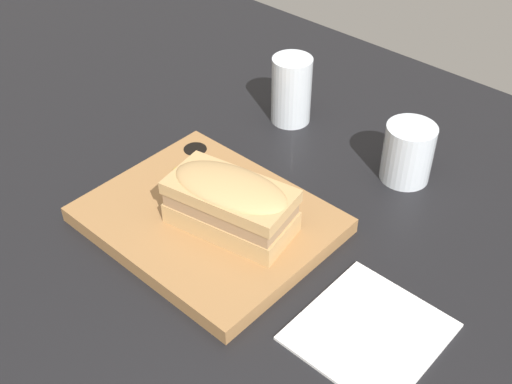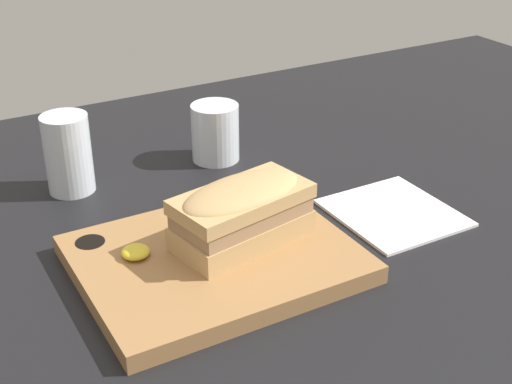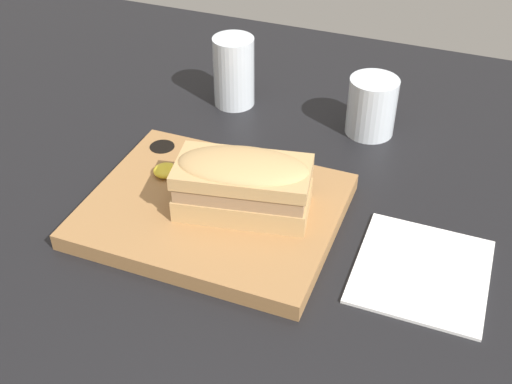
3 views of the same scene
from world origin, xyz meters
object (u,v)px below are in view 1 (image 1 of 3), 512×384
at_px(water_glass, 291,94).
at_px(wine_glass, 407,156).
at_px(serving_board, 208,219).
at_px(napkin, 369,332).
at_px(sandwich, 231,201).

distance_m(water_glass, wine_glass, 0.22).
bearing_deg(water_glass, wine_glass, -1.59).
bearing_deg(wine_glass, serving_board, -117.05).
bearing_deg(water_glass, napkin, -38.57).
height_order(serving_board, wine_glass, wine_glass).
bearing_deg(sandwich, napkin, -2.00).
relative_size(water_glass, napkin, 0.70).
relative_size(water_glass, wine_glass, 1.27).
xyz_separation_m(water_glass, napkin, (0.34, -0.27, -0.04)).
relative_size(serving_board, water_glass, 2.76).
height_order(wine_glass, napkin, wine_glass).
height_order(sandwich, water_glass, water_glass).
distance_m(serving_board, sandwich, 0.06).
height_order(sandwich, napkin, sandwich).
distance_m(serving_board, wine_glass, 0.29).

